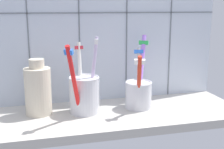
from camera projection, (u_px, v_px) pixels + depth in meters
counter_slab at (114, 116)px, 74.03cm from camera, size 64.00×22.00×2.00cm
tile_wall_back at (102, 24)px, 80.58cm from camera, size 64.00×2.20×45.00cm
toothbrush_cup_left at (84, 93)px, 72.69cm from camera, size 8.96×12.57×18.41cm
toothbrush_cup_right at (139, 91)px, 76.56cm from camera, size 7.93×12.98×17.90cm
ceramic_vase at (38, 90)px, 71.52cm from camera, size 6.18×6.18×13.33cm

